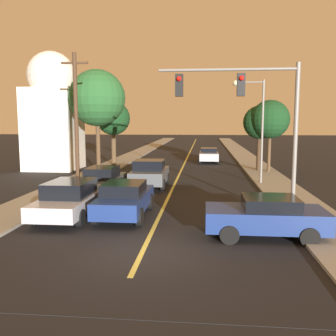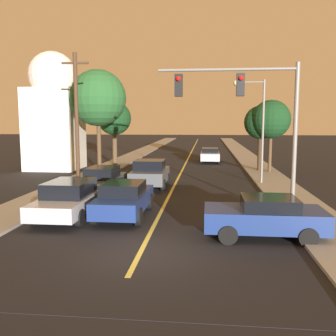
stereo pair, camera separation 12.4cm
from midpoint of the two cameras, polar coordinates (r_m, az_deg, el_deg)
ground_plane at (r=11.91m, az=-4.19°, el=-12.59°), size 200.00×200.00×0.00m
road_surface at (r=47.25m, az=3.21°, el=2.27°), size 10.28×80.00×0.01m
sidewalk_left at (r=47.94m, az=-4.45°, el=2.40°), size 2.50×80.00×0.12m
sidewalk_right at (r=47.42m, az=10.95°, el=2.24°), size 2.50×80.00×0.12m
car_near_lane_front at (r=15.87m, az=-6.83°, el=-4.65°), size 1.95×4.50×1.50m
car_near_lane_second at (r=22.85m, az=-2.97°, el=-0.82°), size 2.11×3.97×1.69m
car_outer_lane_front at (r=16.38m, az=-14.70°, el=-4.45°), size 2.04×5.18×1.55m
car_outer_lane_second at (r=21.04m, az=-10.03°, el=-1.82°), size 1.86×4.74×1.52m
car_far_oncoming at (r=36.77m, az=6.14°, el=2.00°), size 1.91×4.31×1.41m
car_crossing_right at (r=13.49m, az=14.44°, el=-7.10°), size 4.11×2.03×1.43m
traffic_signal_mast at (r=15.71m, az=12.22°, el=9.13°), size 5.65×0.42×6.22m
streetlamp_right at (r=24.28m, az=12.93°, el=7.71°), size 1.97×0.36×6.45m
utility_pole_left at (r=23.06m, az=-13.98°, el=7.44°), size 1.60×0.24×7.87m
tree_left_near at (r=33.87m, az=-8.46°, el=7.43°), size 2.99×2.99×5.66m
tree_left_far at (r=29.48m, az=-10.87°, el=10.41°), size 4.30×4.30×7.81m
tree_right_near at (r=30.56m, az=13.71°, el=6.68°), size 2.64×2.64×5.13m
tree_right_far at (r=29.93m, az=15.19°, el=7.14°), size 2.96×2.96×5.52m
domed_building_left at (r=32.73m, az=-17.25°, el=8.34°), size 4.04×4.04×9.67m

